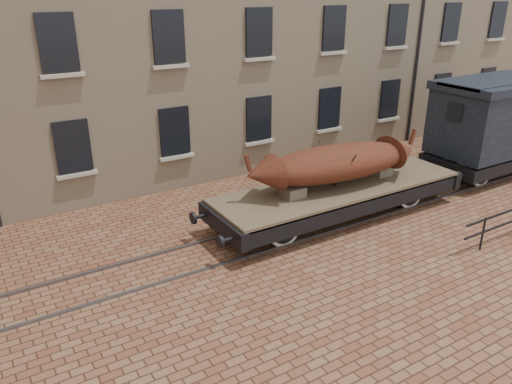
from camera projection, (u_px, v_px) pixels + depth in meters
ground at (314, 223)px, 15.76m from camera, size 90.00×90.00×0.00m
rail_track at (314, 223)px, 15.74m from camera, size 30.00×1.52×0.06m
flatcar_wagon at (339, 192)px, 15.86m from camera, size 9.47×2.57×1.43m
iron_boat at (336, 163)px, 15.38m from camera, size 6.19×2.20×1.50m
goods_van at (507, 114)px, 19.31m from camera, size 7.31×2.66×3.78m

